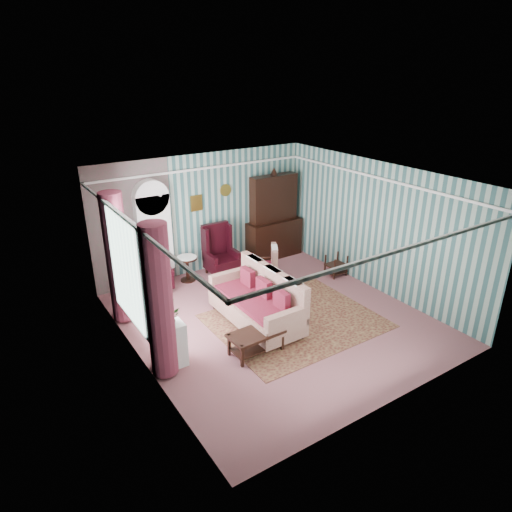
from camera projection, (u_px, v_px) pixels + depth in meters
floor at (274, 319)px, 9.28m from camera, size 6.00×6.00×0.00m
room_shell at (243, 229)px, 8.32m from camera, size 5.53×6.02×2.91m
bookcase at (155, 239)px, 10.36m from camera, size 0.80×0.28×2.24m
dresser_hutch at (274, 214)px, 11.88m from camera, size 1.50×0.56×2.36m
wingback_left at (152, 267)px, 10.12m from camera, size 0.76×0.80×1.25m
wingback_right at (221, 251)px, 11.00m from camera, size 0.76×0.80×1.25m
seated_woman at (153, 269)px, 10.14m from camera, size 0.44×0.40×1.18m
round_side_table at (187, 269)px, 10.82m from camera, size 0.50×0.50×0.60m
nest_table at (336, 265)px, 11.11m from camera, size 0.45×0.38×0.54m
plant_stand at (169, 346)px, 7.68m from camera, size 0.55×0.35×0.80m
rug at (295, 321)px, 9.19m from camera, size 3.20×2.60×0.01m
sofa at (256, 301)px, 8.95m from camera, size 1.03×2.20×0.99m
floral_armchair at (262, 264)px, 10.59m from camera, size 1.00×1.01×1.00m
coffee_table at (256, 342)px, 8.12m from camera, size 1.00×0.56×0.42m
potted_plant_a at (169, 318)px, 7.37m from camera, size 0.40×0.37×0.38m
potted_plant_b at (167, 310)px, 7.54m from camera, size 0.31×0.28×0.47m
potted_plant_c at (161, 316)px, 7.46m from camera, size 0.20×0.20×0.36m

